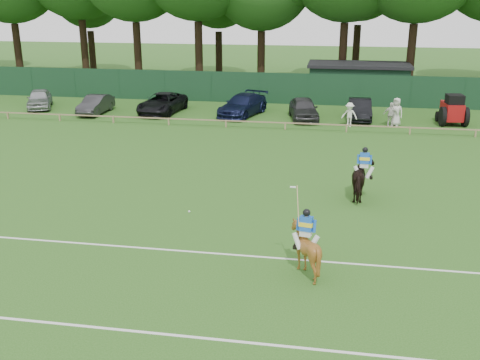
% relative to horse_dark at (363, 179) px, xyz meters
% --- Properties ---
extents(ground, '(160.00, 160.00, 0.00)m').
position_rel_horse_dark_xyz_m(ground, '(-5.54, -5.47, -0.91)').
color(ground, '#1E4C14').
rests_on(ground, ground).
extents(horse_dark, '(1.02, 2.18, 1.83)m').
position_rel_horse_dark_xyz_m(horse_dark, '(0.00, 0.00, 0.00)').
color(horse_dark, black).
rests_on(horse_dark, ground).
extents(horse_chestnut, '(1.59, 1.72, 1.65)m').
position_rel_horse_dark_xyz_m(horse_chestnut, '(-2.09, -7.34, -0.09)').
color(horse_chestnut, brown).
rests_on(horse_chestnut, ground).
extents(sedan_silver, '(3.32, 4.65, 1.47)m').
position_rel_horse_dark_xyz_m(sedan_silver, '(-24.22, 16.60, -0.18)').
color(sedan_silver, '#A6A7AB').
rests_on(sedan_silver, ground).
extents(sedan_grey, '(1.48, 4.13, 1.36)m').
position_rel_horse_dark_xyz_m(sedan_grey, '(-19.03, 15.35, -0.23)').
color(sedan_grey, '#28282B').
rests_on(sedan_grey, ground).
extents(suv_black, '(2.95, 5.51, 1.47)m').
position_rel_horse_dark_xyz_m(suv_black, '(-14.17, 16.39, -0.18)').
color(suv_black, black).
rests_on(suv_black, ground).
extents(sedan_navy, '(3.57, 5.67, 1.53)m').
position_rel_horse_dark_xyz_m(sedan_navy, '(-8.06, 16.54, -0.15)').
color(sedan_navy, '#121738').
rests_on(sedan_navy, ground).
extents(hatch_grey, '(2.63, 4.78, 1.54)m').
position_rel_horse_dark_xyz_m(hatch_grey, '(-3.55, 15.94, -0.14)').
color(hatch_grey, '#323234').
rests_on(hatch_grey, ground).
extents(estate_black, '(1.58, 4.44, 1.46)m').
position_rel_horse_dark_xyz_m(estate_black, '(0.40, 16.55, -0.18)').
color(estate_black, black).
rests_on(estate_black, ground).
extents(spectator_left, '(1.16, 0.82, 1.63)m').
position_rel_horse_dark_xyz_m(spectator_left, '(-0.36, 14.15, -0.10)').
color(spectator_left, silver).
rests_on(spectator_left, ground).
extents(spectator_mid, '(0.97, 0.43, 1.65)m').
position_rel_horse_dark_xyz_m(spectator_mid, '(2.37, 14.64, -0.09)').
color(spectator_mid, beige).
rests_on(spectator_mid, ground).
extents(spectator_right, '(1.11, 0.95, 1.92)m').
position_rel_horse_dark_xyz_m(spectator_right, '(2.74, 14.88, 0.05)').
color(spectator_right, beige).
rests_on(spectator_right, ground).
extents(rider_dark, '(0.94, 0.38, 1.41)m').
position_rel_horse_dark_xyz_m(rider_dark, '(-0.00, -0.01, 0.79)').
color(rider_dark, silver).
rests_on(rider_dark, ground).
extents(rider_chestnut, '(0.93, 0.67, 2.05)m').
position_rel_horse_dark_xyz_m(rider_chestnut, '(-2.10, -7.35, 0.66)').
color(rider_chestnut, silver).
rests_on(rider_chestnut, ground).
extents(polo_ball, '(0.09, 0.09, 0.09)m').
position_rel_horse_dark_xyz_m(polo_ball, '(-7.11, -2.89, -0.87)').
color(polo_ball, silver).
rests_on(polo_ball, ground).
extents(pitch_lines, '(60.00, 5.10, 0.01)m').
position_rel_horse_dark_xyz_m(pitch_lines, '(-5.54, -8.97, -0.91)').
color(pitch_lines, silver).
rests_on(pitch_lines, ground).
extents(pitch_rail, '(62.10, 0.10, 0.50)m').
position_rel_horse_dark_xyz_m(pitch_rail, '(-5.54, 12.53, -0.47)').
color(pitch_rail, '#997F5B').
rests_on(pitch_rail, ground).
extents(perimeter_fence, '(92.08, 0.08, 2.50)m').
position_rel_horse_dark_xyz_m(perimeter_fence, '(-5.54, 21.53, 0.34)').
color(perimeter_fence, '#14351E').
rests_on(perimeter_fence, ground).
extents(utility_shed, '(8.40, 4.40, 3.04)m').
position_rel_horse_dark_xyz_m(utility_shed, '(0.46, 24.53, 0.62)').
color(utility_shed, '#14331E').
rests_on(utility_shed, ground).
extents(tree_row, '(96.00, 12.00, 21.00)m').
position_rel_horse_dark_xyz_m(tree_row, '(-3.54, 29.53, -0.91)').
color(tree_row, '#26561C').
rests_on(tree_row, ground).
extents(tractor, '(1.86, 2.63, 2.11)m').
position_rel_horse_dark_xyz_m(tractor, '(6.58, 15.89, 0.08)').
color(tractor, '#9D0E10').
rests_on(tractor, ground).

